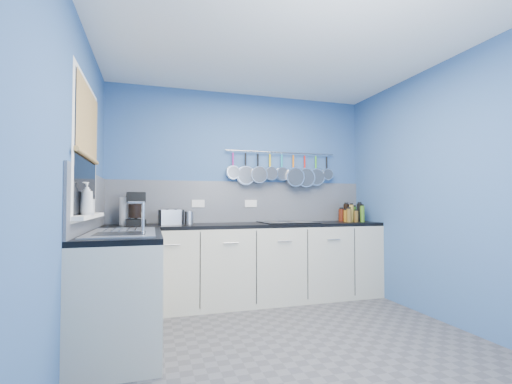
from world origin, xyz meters
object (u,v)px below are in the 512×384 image
soap_bottle_b (89,203)px  paper_towel (126,211)px  soap_bottle_a (87,199)px  canister (189,218)px  hob (287,222)px  toaster (171,217)px  coffee_maker (136,209)px

soap_bottle_b → paper_towel: soap_bottle_b is taller
soap_bottle_a → paper_towel: (0.19, 1.20, -0.12)m
canister → hob: canister is taller
soap_bottle_a → soap_bottle_b: (0.00, 0.09, -0.03)m
toaster → canister: bearing=-4.2°
coffee_maker → canister: bearing=-0.3°
soap_bottle_a → hob: soap_bottle_a is taller
coffee_maker → hob: bearing=-6.4°
soap_bottle_a → toaster: (0.66, 1.15, -0.19)m
soap_bottle_b → toaster: bearing=58.2°
canister → soap_bottle_a: bearing=-125.7°
paper_towel → soap_bottle_a: bearing=-98.8°
coffee_maker → toaster: 0.38m
soap_bottle_b → coffee_maker: coffee_maker is taller
soap_bottle_a → canister: (0.85, 1.18, -0.20)m
coffee_maker → hob: (1.72, -0.02, -0.17)m
soap_bottle_b → canister: soap_bottle_b is taller
soap_bottle_a → coffee_maker: bearing=75.7°
soap_bottle_a → canister: 1.47m
soap_bottle_b → hob: (2.01, 1.02, -0.23)m
soap_bottle_b → toaster: size_ratio=0.68×
soap_bottle_b → hob: soap_bottle_b is taller
soap_bottle_a → coffee_maker: 1.17m
hob → canister: bearing=176.5°
canister → coffee_maker: bearing=-174.5°
coffee_maker → toaster: coffee_maker is taller
soap_bottle_a → soap_bottle_b: soap_bottle_a is taller
canister → hob: size_ratio=0.23×
soap_bottle_b → toaster: (0.66, 1.06, -0.15)m
toaster → soap_bottle_b: bearing=-135.0°
soap_bottle_a → toaster: size_ratio=0.94×
soap_bottle_a → paper_towel: size_ratio=0.80×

